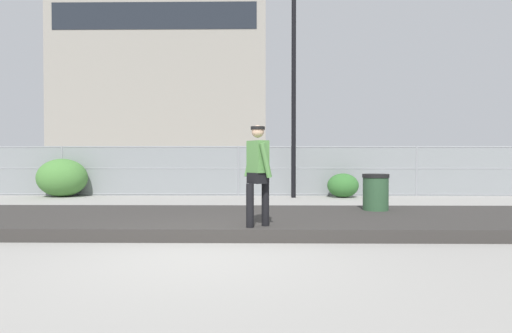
{
  "coord_description": "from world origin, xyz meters",
  "views": [
    {
      "loc": [
        0.87,
        -5.72,
        1.36
      ],
      "look_at": [
        0.71,
        5.35,
        1.16
      ],
      "focal_mm": 28.51,
      "sensor_mm": 36.0,
      "label": 1
    }
  ],
  "objects_px": {
    "shrub_center": "(343,185)",
    "parked_car_mid": "(291,170)",
    "skater": "(258,172)",
    "skateboard": "(258,236)",
    "shrub_left": "(62,178)",
    "trash_bin": "(376,197)",
    "parked_car_far": "(409,171)",
    "parked_car_near": "(172,171)",
    "street_lamp": "(294,66)"
  },
  "relations": [
    {
      "from": "shrub_center",
      "to": "trash_bin",
      "type": "relative_size",
      "value": 1.08
    },
    {
      "from": "parked_car_mid",
      "to": "shrub_center",
      "type": "bearing_deg",
      "value": -71.86
    },
    {
      "from": "parked_car_near",
      "to": "parked_car_mid",
      "type": "relative_size",
      "value": 1.02
    },
    {
      "from": "parked_car_near",
      "to": "trash_bin",
      "type": "bearing_deg",
      "value": -55.0
    },
    {
      "from": "skater",
      "to": "shrub_center",
      "type": "height_order",
      "value": "skater"
    },
    {
      "from": "skateboard",
      "to": "street_lamp",
      "type": "height_order",
      "value": "street_lamp"
    },
    {
      "from": "street_lamp",
      "to": "parked_car_near",
      "type": "relative_size",
      "value": 1.68
    },
    {
      "from": "parked_car_far",
      "to": "shrub_left",
      "type": "distance_m",
      "value": 14.54
    },
    {
      "from": "street_lamp",
      "to": "trash_bin",
      "type": "height_order",
      "value": "street_lamp"
    },
    {
      "from": "trash_bin",
      "to": "skater",
      "type": "bearing_deg",
      "value": -139.17
    },
    {
      "from": "parked_car_mid",
      "to": "trash_bin",
      "type": "xyz_separation_m",
      "value": [
        1.16,
        -9.89,
        -0.32
      ]
    },
    {
      "from": "skater",
      "to": "shrub_left",
      "type": "height_order",
      "value": "skater"
    },
    {
      "from": "trash_bin",
      "to": "skateboard",
      "type": "bearing_deg",
      "value": -139.17
    },
    {
      "from": "shrub_left",
      "to": "trash_bin",
      "type": "relative_size",
      "value": 1.73
    },
    {
      "from": "skateboard",
      "to": "parked_car_far",
      "type": "bearing_deg",
      "value": 60.1
    },
    {
      "from": "shrub_center",
      "to": "parked_car_near",
      "type": "bearing_deg",
      "value": 148.91
    },
    {
      "from": "skateboard",
      "to": "parked_car_far",
      "type": "xyz_separation_m",
      "value": [
        6.79,
        11.81,
        0.78
      ]
    },
    {
      "from": "parked_car_far",
      "to": "skateboard",
      "type": "bearing_deg",
      "value": -119.9
    },
    {
      "from": "skater",
      "to": "parked_car_mid",
      "type": "xyz_separation_m",
      "value": [
        1.46,
        12.16,
        -0.3
      ]
    },
    {
      "from": "parked_car_near",
      "to": "shrub_left",
      "type": "relative_size",
      "value": 2.54
    },
    {
      "from": "parked_car_near",
      "to": "parked_car_far",
      "type": "xyz_separation_m",
      "value": [
        10.88,
        -0.03,
        0.0
      ]
    },
    {
      "from": "parked_car_mid",
      "to": "shrub_left",
      "type": "bearing_deg",
      "value": -152.98
    },
    {
      "from": "shrub_center",
      "to": "parked_car_mid",
      "type": "bearing_deg",
      "value": 108.14
    },
    {
      "from": "trash_bin",
      "to": "parked_car_far",
      "type": "bearing_deg",
      "value": 66.4
    },
    {
      "from": "parked_car_mid",
      "to": "shrub_center",
      "type": "distance_m",
      "value": 4.82
    },
    {
      "from": "street_lamp",
      "to": "trash_bin",
      "type": "distance_m",
      "value": 6.86
    },
    {
      "from": "skateboard",
      "to": "shrub_left",
      "type": "xyz_separation_m",
      "value": [
        -7.17,
        7.75,
        0.63
      ]
    },
    {
      "from": "skater",
      "to": "trash_bin",
      "type": "xyz_separation_m",
      "value": [
        2.62,
        2.26,
        -0.62
      ]
    },
    {
      "from": "parked_car_far",
      "to": "shrub_center",
      "type": "bearing_deg",
      "value": -132.29
    },
    {
      "from": "shrub_left",
      "to": "skateboard",
      "type": "bearing_deg",
      "value": -47.25
    },
    {
      "from": "skateboard",
      "to": "shrub_center",
      "type": "bearing_deg",
      "value": 68.74
    },
    {
      "from": "parked_car_near",
      "to": "trash_bin",
      "type": "height_order",
      "value": "parked_car_near"
    },
    {
      "from": "shrub_left",
      "to": "parked_car_mid",
      "type": "bearing_deg",
      "value": 27.02
    },
    {
      "from": "parked_car_near",
      "to": "shrub_center",
      "type": "bearing_deg",
      "value": -31.09
    },
    {
      "from": "parked_car_mid",
      "to": "shrub_left",
      "type": "relative_size",
      "value": 2.49
    },
    {
      "from": "skateboard",
      "to": "parked_car_far",
      "type": "height_order",
      "value": "parked_car_far"
    },
    {
      "from": "skater",
      "to": "parked_car_mid",
      "type": "relative_size",
      "value": 0.42
    },
    {
      "from": "skateboard",
      "to": "skater",
      "type": "xyz_separation_m",
      "value": [
        0.0,
        0.0,
        1.08
      ]
    },
    {
      "from": "street_lamp",
      "to": "parked_car_mid",
      "type": "bearing_deg",
      "value": 86.71
    },
    {
      "from": "skater",
      "to": "parked_car_mid",
      "type": "distance_m",
      "value": 12.25
    },
    {
      "from": "parked_car_near",
      "to": "shrub_left",
      "type": "height_order",
      "value": "parked_car_near"
    },
    {
      "from": "skateboard",
      "to": "trash_bin",
      "type": "relative_size",
      "value": 0.76
    },
    {
      "from": "street_lamp",
      "to": "shrub_left",
      "type": "height_order",
      "value": "street_lamp"
    },
    {
      "from": "parked_car_mid",
      "to": "parked_car_far",
      "type": "height_order",
      "value": "same"
    },
    {
      "from": "street_lamp",
      "to": "trash_bin",
      "type": "xyz_separation_m",
      "value": [
        1.42,
        -5.28,
        -4.15
      ]
    },
    {
      "from": "skater",
      "to": "street_lamp",
      "type": "height_order",
      "value": "street_lamp"
    },
    {
      "from": "shrub_center",
      "to": "shrub_left",
      "type": "bearing_deg",
      "value": 179.11
    },
    {
      "from": "skater",
      "to": "parked_car_far",
      "type": "relative_size",
      "value": 0.41
    },
    {
      "from": "parked_car_far",
      "to": "parked_car_near",
      "type": "bearing_deg",
      "value": 179.84
    },
    {
      "from": "parked_car_mid",
      "to": "shrub_center",
      "type": "height_order",
      "value": "parked_car_mid"
    }
  ]
}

